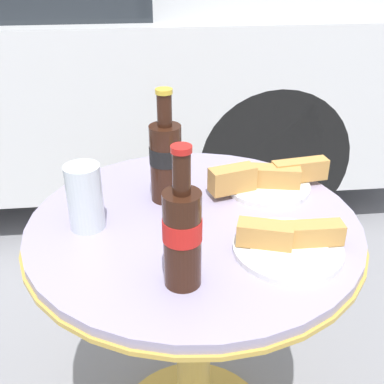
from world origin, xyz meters
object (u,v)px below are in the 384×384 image
lunch_plate_far (288,242)px  cola_bottle_left (166,158)px  lunch_plate_near (267,179)px  bistro_table (194,288)px  drinking_glass (85,200)px  cola_bottle_right (182,233)px

lunch_plate_far → cola_bottle_left: bearing=133.1°
cola_bottle_left → lunch_plate_near: (0.24, 0.02, -0.08)m
bistro_table → drinking_glass: size_ratio=5.16×
cola_bottle_right → bistro_table: bearing=78.1°
cola_bottle_left → lunch_plate_far: 0.33m
lunch_plate_near → lunch_plate_far: 0.25m
lunch_plate_far → bistro_table: bearing=142.1°
lunch_plate_near → bistro_table: bearing=-147.6°
bistro_table → drinking_glass: 0.34m
cola_bottle_right → lunch_plate_near: bearing=54.3°
lunch_plate_far → lunch_plate_near: bearing=84.9°
drinking_glass → cola_bottle_left: bearing=30.9°
cola_bottle_left → cola_bottle_right: (0.01, -0.31, 0.00)m
cola_bottle_right → drinking_glass: 0.28m
bistro_table → lunch_plate_far: lunch_plate_far is taller
lunch_plate_near → lunch_plate_far: size_ratio=1.40×
bistro_table → cola_bottle_left: 0.31m
cola_bottle_left → cola_bottle_right: size_ratio=1.00×
cola_bottle_left → lunch_plate_near: bearing=4.1°
lunch_plate_far → drinking_glass: bearing=161.5°
cola_bottle_left → lunch_plate_near: cola_bottle_left is taller
cola_bottle_right → lunch_plate_far: 0.24m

